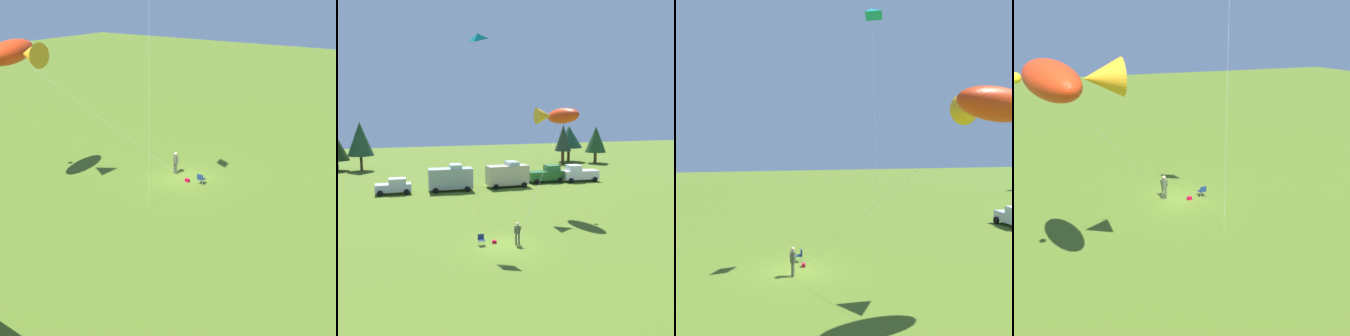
{
  "view_description": "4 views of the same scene",
  "coord_description": "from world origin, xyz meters",
  "views": [
    {
      "loc": [
        -17.29,
        27.45,
        13.63
      ],
      "look_at": [
        -1.31,
        4.11,
        2.4
      ],
      "focal_mm": 50.0,
      "sensor_mm": 36.0,
      "label": 1
    },
    {
      "loc": [
        -8.13,
        -27.29,
        10.19
      ],
      "look_at": [
        0.56,
        1.33,
        5.65
      ],
      "focal_mm": 42.0,
      "sensor_mm": 36.0,
      "label": 2
    },
    {
      "loc": [
        23.55,
        -2.36,
        7.94
      ],
      "look_at": [
        -0.9,
        3.25,
        6.17
      ],
      "focal_mm": 42.0,
      "sensor_mm": 36.0,
      "label": 3
    },
    {
      "loc": [
        9.45,
        23.76,
        11.28
      ],
      "look_at": [
        0.36,
        1.52,
        2.8
      ],
      "focal_mm": 42.0,
      "sensor_mm": 36.0,
      "label": 4
    }
  ],
  "objects": [
    {
      "name": "backpack_on_grass",
      "position": [
        -0.6,
        0.56,
        0.11
      ],
      "size": [
        0.35,
        0.26,
        0.22
      ],
      "primitive_type": "cube",
      "rotation": [
        0.0,
        0.0,
        6.15
      ],
      "color": "red",
      "rests_on": "ground"
    },
    {
      "name": "kite_delta_teal",
      "position": [
        -0.76,
        4.99,
        15.93
      ],
      "size": [
        1.69,
        1.75,
        16.36
      ],
      "color": "teal",
      "rests_on": "ground"
    },
    {
      "name": "person_kite_flyer",
      "position": [
        0.99,
        -0.25,
        1.02
      ],
      "size": [
        0.57,
        0.43,
        1.74
      ],
      "rotation": [
        0.0,
        0.0,
        4.38
      ],
      "color": "#4A503C",
      "rests_on": "ground"
    },
    {
      "name": "ground_plane",
      "position": [
        0.0,
        0.0,
        0.0
      ],
      "size": [
        160.0,
        160.0,
        0.0
      ],
      "primitive_type": "plane",
      "color": "#4F6A1F"
    },
    {
      "name": "folding_chair",
      "position": [
        -1.66,
        0.43,
        0.49
      ],
      "size": [
        0.5,
        0.5,
        0.82
      ],
      "rotation": [
        0.0,
        0.0,
        4.76
      ],
      "color": "navy",
      "rests_on": "ground"
    },
    {
      "name": "kite_large_fish",
      "position": [
        7.85,
        7.94,
        9.49
      ],
      "size": [
        8.78,
        10.81,
        10.42
      ],
      "color": "red",
      "rests_on": "ground"
    }
  ]
}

